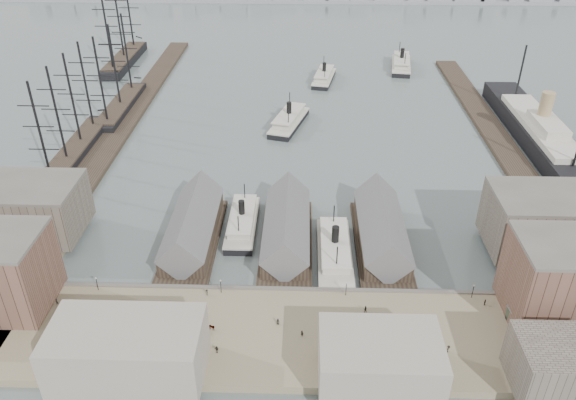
{
  "coord_description": "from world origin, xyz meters",
  "views": [
    {
      "loc": [
        4.28,
        -110.61,
        91.44
      ],
      "look_at": [
        0.0,
        30.0,
        6.0
      ],
      "focal_mm": 35.0,
      "sensor_mm": 36.0,
      "label": 1
    }
  ],
  "objects_px": {
    "ocean_steamer": "(539,133)",
    "ferry_docked_west": "(242,221)",
    "horse_cart_center": "(208,328)",
    "tram": "(520,326)",
    "horse_cart_left": "(138,310)",
    "horse_cart_right": "(351,331)"
  },
  "relations": [
    {
      "from": "ocean_steamer",
      "to": "horse_cart_center",
      "type": "bearing_deg",
      "value": -136.39
    },
    {
      "from": "horse_cart_left",
      "to": "horse_cart_center",
      "type": "height_order",
      "value": "horse_cart_left"
    },
    {
      "from": "tram",
      "to": "horse_cart_right",
      "type": "height_order",
      "value": "tram"
    },
    {
      "from": "ferry_docked_west",
      "to": "ocean_steamer",
      "type": "xyz_separation_m",
      "value": [
        105.0,
        59.39,
        2.08
      ]
    },
    {
      "from": "tram",
      "to": "horse_cart_center",
      "type": "xyz_separation_m",
      "value": [
        -68.84,
        -1.69,
        -1.06
      ]
    },
    {
      "from": "horse_cart_left",
      "to": "horse_cart_right",
      "type": "xyz_separation_m",
      "value": [
        48.61,
        -5.46,
        -0.03
      ]
    },
    {
      "from": "ocean_steamer",
      "to": "ferry_docked_west",
      "type": "bearing_deg",
      "value": -150.51
    },
    {
      "from": "ocean_steamer",
      "to": "horse_cart_left",
      "type": "relative_size",
      "value": 21.73
    },
    {
      "from": "ferry_docked_west",
      "to": "horse_cart_left",
      "type": "distance_m",
      "value": 43.4
    },
    {
      "from": "ocean_steamer",
      "to": "horse_cart_center",
      "type": "xyz_separation_m",
      "value": [
        -108.31,
        -103.17,
        -1.57
      ]
    },
    {
      "from": "horse_cart_left",
      "to": "horse_cart_center",
      "type": "distance_m",
      "value": 17.84
    },
    {
      "from": "tram",
      "to": "horse_cart_left",
      "type": "height_order",
      "value": "tram"
    },
    {
      "from": "horse_cart_right",
      "to": "horse_cart_center",
      "type": "bearing_deg",
      "value": 97.55
    },
    {
      "from": "tram",
      "to": "horse_cart_left",
      "type": "xyz_separation_m",
      "value": [
        -85.83,
        3.74,
        -1.03
      ]
    },
    {
      "from": "ocean_steamer",
      "to": "horse_cart_left",
      "type": "bearing_deg",
      "value": -142.05
    },
    {
      "from": "ferry_docked_west",
      "to": "tram",
      "type": "bearing_deg",
      "value": -32.72
    },
    {
      "from": "ferry_docked_west",
      "to": "horse_cart_left",
      "type": "bearing_deg",
      "value": -117.89
    },
    {
      "from": "ferry_docked_west",
      "to": "tram",
      "type": "distance_m",
      "value": 77.9
    },
    {
      "from": "horse_cart_center",
      "to": "tram",
      "type": "bearing_deg",
      "value": -69.15
    },
    {
      "from": "tram",
      "to": "ocean_steamer",
      "type": "bearing_deg",
      "value": 63.24
    },
    {
      "from": "horse_cart_left",
      "to": "tram",
      "type": "bearing_deg",
      "value": -91.19
    },
    {
      "from": "horse_cart_center",
      "to": "ferry_docked_west",
      "type": "bearing_deg",
      "value": 15.11
    }
  ]
}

